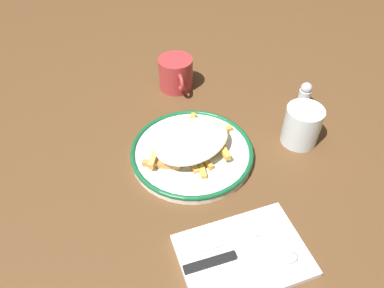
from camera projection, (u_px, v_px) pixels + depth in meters
ground_plane at (192, 155)px, 0.79m from camera, size 2.60×2.60×0.00m
plate at (192, 152)px, 0.78m from camera, size 0.26×0.26×0.02m
fries_heap at (194, 142)px, 0.77m from camera, size 0.20×0.22×0.04m
napkin at (243, 255)px, 0.62m from camera, size 0.16×0.22×0.01m
fork at (244, 237)px, 0.63m from camera, size 0.02×0.18×0.00m
knife at (233, 256)px, 0.61m from camera, size 0.02×0.21×0.01m
spoon at (270, 262)px, 0.60m from camera, size 0.02×0.15×0.01m
water_glass at (302, 126)px, 0.79m from camera, size 0.08×0.08×0.09m
coffee_mug at (176, 74)px, 0.94m from camera, size 0.11×0.09×0.08m
salt_shaker at (305, 94)px, 0.89m from camera, size 0.03×0.03×0.07m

